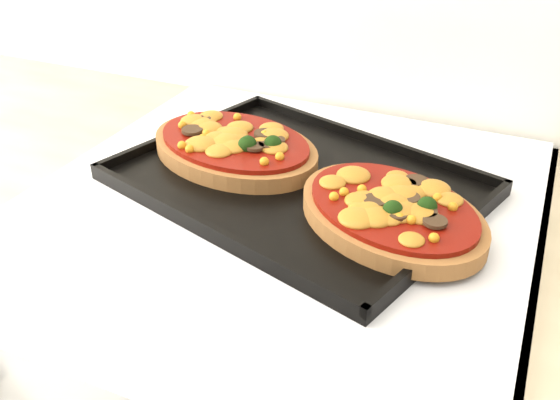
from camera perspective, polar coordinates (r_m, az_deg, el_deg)
The scene contains 3 objects.
baking_tray at distance 0.77m, azimuth 1.52°, elevation 1.89°, with size 0.42×0.31×0.02m, color black.
pizza_left at distance 0.82m, azimuth -4.19°, elevation 5.06°, with size 0.24×0.17×0.04m, color brown, non-canonical shape.
pizza_right at distance 0.69m, azimuth 10.17°, elevation -0.90°, with size 0.23×0.16×0.03m, color brown, non-canonical shape.
Camera 1 is at (0.27, 1.11, 1.30)m, focal length 40.00 mm.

